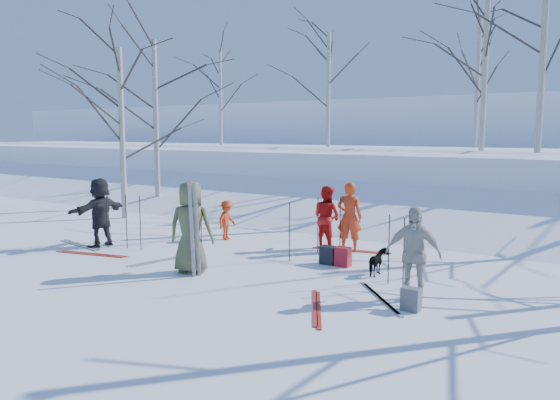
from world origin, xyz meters
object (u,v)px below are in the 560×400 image
Objects in this scene: dog at (378,262)px; backpack_dark at (328,255)px; skier_grey_west at (100,212)px; backpack_red at (343,257)px; skier_redor_behind at (327,217)px; skier_red_seated at (227,220)px; skier_cream_east at (413,254)px; backpack_grey at (411,299)px; skier_red_north at (349,217)px; skier_olive_center at (191,227)px.

dog reaches higher than backpack_dark.
backpack_red is at bearing 104.08° from skier_grey_west.
skier_red_seated is at bearing 24.10° from skier_redor_behind.
backpack_dark is at bearing -179.32° from backpack_red.
skier_cream_east reaches higher than backpack_grey.
skier_redor_behind is at bearing 130.11° from backpack_red.
backpack_red is at bearing 138.75° from backpack_grey.
skier_red_north reaches higher than skier_red_seated.
skier_olive_center is at bearing -131.90° from backpack_dark.
skier_grey_west is 8.37m from backpack_grey.
skier_redor_behind is 3.88× the size of backpack_dark.
backpack_grey is at bearing -37.12° from backpack_dark.
dog is at bearing 127.93° from backpack_grey.
backpack_red reaches higher than backpack_grey.
skier_olive_center is at bearing -178.61° from skier_cream_east.
skier_red_north is 1.59× the size of skier_red_seated.
backpack_dark is (-1.30, 0.28, -0.07)m from dog.
backpack_dark is (-2.65, 2.00, 0.01)m from backpack_grey.
skier_red_north is 1.04× the size of skier_cream_east.
backpack_grey is 0.95× the size of backpack_dark.
skier_red_north is 4.23× the size of backpack_dark.
skier_olive_center is 3.06m from backpack_dark.
backpack_dark is at bearing 142.88° from backpack_grey.
skier_grey_west is at bearing -164.35° from backpack_dark.
backpack_red is (2.34, 2.22, -0.74)m from skier_olive_center.
skier_red_north is at bearing -172.50° from skier_redor_behind.
dog is (4.92, -1.17, -0.26)m from skier_red_seated.
skier_red_seated reaches higher than backpack_red.
backpack_red is 1.11× the size of backpack_grey.
skier_redor_behind is at bearing 121.90° from skier_grey_west.
dog is at bearing 153.24° from skier_redor_behind.
skier_red_north is at bearing -54.93° from dog.
skier_red_seated is at bearing -4.00° from skier_red_north.
skier_redor_behind is 3.70× the size of backpack_red.
skier_cream_east is at bearing 127.97° from dog.
backpack_red is at bearing 0.68° from backpack_dark.
skier_olive_center is 3.75m from skier_grey_west.
skier_olive_center is 3.53m from skier_red_seated.
skier_red_north is 0.97× the size of skier_grey_west.
dog is at bearing -11.99° from backpack_dark.
backpack_grey is (4.63, 0.21, -0.76)m from skier_olive_center.
skier_red_seated is at bearing 167.40° from backpack_red.
dog is (6.98, 1.32, -0.60)m from skier_grey_west.
backpack_dark is (3.62, -0.89, -0.33)m from skier_red_seated.
backpack_dark is at bearing -18.76° from dog.
skier_cream_east reaches higher than backpack_red.
skier_olive_center reaches higher than skier_red_north.
skier_olive_center is at bearing 51.25° from skier_red_north.
skier_red_north is at bearing 98.93° from backpack_dark.
backpack_red is 3.04m from backpack_grey.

